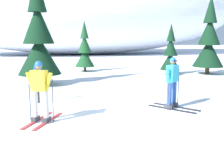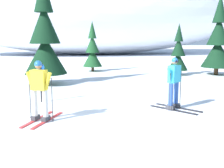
{
  "view_description": "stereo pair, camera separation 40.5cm",
  "coord_description": "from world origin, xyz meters",
  "px_view_note": "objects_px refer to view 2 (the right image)",
  "views": [
    {
      "loc": [
        -1.83,
        -7.68,
        2.38
      ],
      "look_at": [
        -0.09,
        0.22,
        0.95
      ],
      "focal_mm": 43.75,
      "sensor_mm": 36.0,
      "label": 1
    },
    {
      "loc": [
        -1.44,
        -7.76,
        2.38
      ],
      "look_at": [
        -0.09,
        0.22,
        0.95
      ],
      "focal_mm": 43.75,
      "sensor_mm": 36.0,
      "label": 2
    }
  ],
  "objects_px": {
    "skier_cyan_jacket": "(174,82)",
    "pine_tree_far_left": "(45,39)",
    "pine_tree_far_right": "(218,42)",
    "pine_tree_center_left": "(92,50)",
    "trail_marker_post": "(41,80)",
    "pine_tree_center_right": "(178,54)",
    "skier_yellow_jacket": "(40,90)"
  },
  "relations": [
    {
      "from": "skier_yellow_jacket",
      "to": "trail_marker_post",
      "type": "distance_m",
      "value": 2.33
    },
    {
      "from": "skier_yellow_jacket",
      "to": "pine_tree_center_left",
      "type": "distance_m",
      "value": 11.12
    },
    {
      "from": "skier_yellow_jacket",
      "to": "pine_tree_center_right",
      "type": "xyz_separation_m",
      "value": [
        7.52,
        8.14,
        0.41
      ]
    },
    {
      "from": "pine_tree_center_left",
      "to": "trail_marker_post",
      "type": "height_order",
      "value": "pine_tree_center_left"
    },
    {
      "from": "skier_cyan_jacket",
      "to": "pine_tree_center_right",
      "type": "bearing_deg",
      "value": 66.19
    },
    {
      "from": "pine_tree_center_right",
      "to": "pine_tree_center_left",
      "type": "bearing_deg",
      "value": 151.78
    },
    {
      "from": "pine_tree_center_right",
      "to": "trail_marker_post",
      "type": "bearing_deg",
      "value": -142.89
    },
    {
      "from": "skier_cyan_jacket",
      "to": "trail_marker_post",
      "type": "xyz_separation_m",
      "value": [
        -4.37,
        1.7,
        -0.1
      ]
    },
    {
      "from": "pine_tree_center_right",
      "to": "pine_tree_far_right",
      "type": "distance_m",
      "value": 2.52
    },
    {
      "from": "pine_tree_far_right",
      "to": "trail_marker_post",
      "type": "bearing_deg",
      "value": -151.45
    },
    {
      "from": "skier_yellow_jacket",
      "to": "pine_tree_far_left",
      "type": "xyz_separation_m",
      "value": [
        -0.24,
        6.11,
        1.34
      ]
    },
    {
      "from": "pine_tree_center_right",
      "to": "pine_tree_far_right",
      "type": "height_order",
      "value": "pine_tree_far_right"
    },
    {
      "from": "skier_cyan_jacket",
      "to": "pine_tree_far_left",
      "type": "height_order",
      "value": "pine_tree_far_left"
    },
    {
      "from": "skier_yellow_jacket",
      "to": "pine_tree_center_left",
      "type": "xyz_separation_m",
      "value": [
        2.53,
        10.81,
        0.51
      ]
    },
    {
      "from": "pine_tree_center_right",
      "to": "trail_marker_post",
      "type": "xyz_separation_m",
      "value": [
        -7.68,
        -5.81,
        -0.51
      ]
    },
    {
      "from": "skier_yellow_jacket",
      "to": "pine_tree_center_right",
      "type": "relative_size",
      "value": 0.55
    },
    {
      "from": "skier_cyan_jacket",
      "to": "trail_marker_post",
      "type": "relative_size",
      "value": 1.21
    },
    {
      "from": "pine_tree_center_right",
      "to": "skier_yellow_jacket",
      "type": "bearing_deg",
      "value": -132.73
    },
    {
      "from": "pine_tree_far_left",
      "to": "trail_marker_post",
      "type": "relative_size",
      "value": 3.81
    },
    {
      "from": "pine_tree_center_left",
      "to": "pine_tree_center_right",
      "type": "distance_m",
      "value": 5.66
    },
    {
      "from": "skier_yellow_jacket",
      "to": "trail_marker_post",
      "type": "height_order",
      "value": "skier_yellow_jacket"
    },
    {
      "from": "skier_yellow_jacket",
      "to": "trail_marker_post",
      "type": "xyz_separation_m",
      "value": [
        -0.16,
        2.33,
        -0.1
      ]
    },
    {
      "from": "skier_cyan_jacket",
      "to": "trail_marker_post",
      "type": "height_order",
      "value": "skier_cyan_jacket"
    },
    {
      "from": "skier_yellow_jacket",
      "to": "trail_marker_post",
      "type": "relative_size",
      "value": 1.22
    },
    {
      "from": "pine_tree_far_right",
      "to": "pine_tree_center_left",
      "type": "bearing_deg",
      "value": 157.81
    },
    {
      "from": "pine_tree_center_left",
      "to": "skier_yellow_jacket",
      "type": "bearing_deg",
      "value": -103.15
    },
    {
      "from": "trail_marker_post",
      "to": "skier_yellow_jacket",
      "type": "bearing_deg",
      "value": -85.98
    },
    {
      "from": "skier_yellow_jacket",
      "to": "pine_tree_center_right",
      "type": "height_order",
      "value": "pine_tree_center_right"
    },
    {
      "from": "skier_cyan_jacket",
      "to": "pine_tree_center_left",
      "type": "xyz_separation_m",
      "value": [
        -1.68,
        10.18,
        0.52
      ]
    },
    {
      "from": "skier_yellow_jacket",
      "to": "pine_tree_far_left",
      "type": "relative_size",
      "value": 0.32
    },
    {
      "from": "pine_tree_far_left",
      "to": "trail_marker_post",
      "type": "distance_m",
      "value": 4.05
    },
    {
      "from": "skier_cyan_jacket",
      "to": "pine_tree_far_right",
      "type": "xyz_separation_m",
      "value": [
        5.7,
        7.17,
        1.13
      ]
    }
  ]
}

